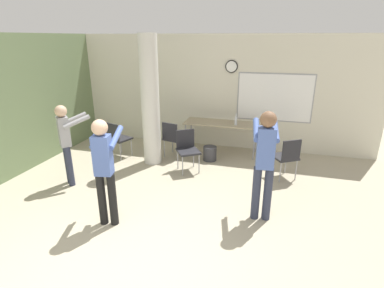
% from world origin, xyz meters
% --- Properties ---
extents(ground_plane, '(24.00, 24.00, 0.00)m').
position_xyz_m(ground_plane, '(0.00, 0.00, 0.00)').
color(ground_plane, '#ADA389').
extents(wall_left_accent, '(0.12, 7.00, 2.80)m').
position_xyz_m(wall_left_accent, '(-3.50, 2.50, 1.40)').
color(wall_left_accent, '#6B7F56').
rests_on(wall_left_accent, ground_plane).
extents(wall_back, '(8.00, 0.15, 2.80)m').
position_xyz_m(wall_back, '(0.03, 5.06, 1.40)').
color(wall_back, beige).
rests_on(wall_back, ground_plane).
extents(support_pillar, '(0.39, 0.39, 2.80)m').
position_xyz_m(support_pillar, '(-1.02, 3.51, 1.40)').
color(support_pillar, silver).
rests_on(support_pillar, ground_plane).
extents(folding_table, '(1.77, 0.64, 0.77)m').
position_xyz_m(folding_table, '(0.37, 4.51, 0.72)').
color(folding_table, tan).
rests_on(folding_table, ground_plane).
extents(bottle_on_table, '(0.06, 0.06, 0.28)m').
position_xyz_m(bottle_on_table, '(0.74, 4.40, 0.88)').
color(bottle_on_table, silver).
rests_on(bottle_on_table, folding_table).
extents(waste_bin, '(0.31, 0.31, 0.33)m').
position_xyz_m(waste_bin, '(0.23, 3.95, 0.17)').
color(waste_bin, '#38383D').
rests_on(waste_bin, ground_plane).
extents(chair_table_left, '(0.53, 0.53, 0.87)m').
position_xyz_m(chair_table_left, '(-0.66, 3.91, 0.51)').
color(chair_table_left, '#232328').
rests_on(chair_table_left, ground_plane).
extents(chair_mid_room, '(0.61, 0.61, 0.87)m').
position_xyz_m(chair_mid_room, '(1.90, 3.40, 0.51)').
color(chair_mid_room, '#232328').
rests_on(chair_mid_room, ground_plane).
extents(chair_table_front, '(0.61, 0.61, 0.87)m').
position_xyz_m(chair_table_front, '(-0.13, 3.29, 0.51)').
color(chair_table_front, '#232328').
rests_on(chair_table_front, ground_plane).
extents(chair_near_pillar, '(0.56, 0.56, 0.87)m').
position_xyz_m(chair_near_pillar, '(-1.90, 3.53, 0.51)').
color(chair_near_pillar, '#232328').
rests_on(chair_near_pillar, ground_plane).
extents(person_playing_front, '(0.45, 0.64, 1.66)m').
position_xyz_m(person_playing_front, '(-0.73, 1.09, 0.98)').
color(person_playing_front, black).
rests_on(person_playing_front, ground_plane).
extents(person_playing_side, '(0.43, 0.66, 1.74)m').
position_xyz_m(person_playing_side, '(1.50, 1.86, 1.02)').
color(person_playing_side, '#2D3347').
rests_on(person_playing_side, ground_plane).
extents(person_watching_back, '(0.59, 0.61, 1.56)m').
position_xyz_m(person_watching_back, '(-2.12, 2.07, 0.92)').
color(person_watching_back, '#2D3347').
rests_on(person_watching_back, ground_plane).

